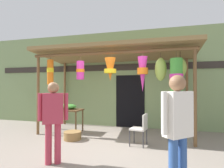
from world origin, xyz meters
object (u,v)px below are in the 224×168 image
wicker_basket_by_table (73,136)px  shopper_by_bananas (178,124)px  vendor_in_orange (53,115)px  display_table (65,112)px  flower_heap_on_table (67,106)px  folding_chair (141,127)px

wicker_basket_by_table → shopper_by_bananas: 3.65m
vendor_in_orange → shopper_by_bananas: size_ratio=0.96×
shopper_by_bananas → wicker_basket_by_table: bearing=141.8°
display_table → vendor_in_orange: bearing=-65.4°
vendor_in_orange → shopper_by_bananas: shopper_by_bananas is taller
wicker_basket_by_table → vendor_in_orange: (0.42, -1.66, 0.86)m
flower_heap_on_table → wicker_basket_by_table: 1.32m
shopper_by_bananas → flower_heap_on_table: bearing=138.7°
vendor_in_orange → shopper_by_bananas: 2.42m
folding_chair → shopper_by_bananas: (0.76, -2.16, 0.53)m
folding_chair → vendor_in_orange: 2.33m
display_table → shopper_by_bananas: 4.60m
vendor_in_orange → shopper_by_bananas: (2.36, -0.53, 0.05)m
display_table → folding_chair: folding_chair is taller
display_table → wicker_basket_by_table: bearing=-48.8°
shopper_by_bananas → display_table: bearing=139.4°
folding_chair → wicker_basket_by_table: 2.05m
display_table → flower_heap_on_table: flower_heap_on_table is taller
folding_chair → shopper_by_bananas: shopper_by_bananas is taller
flower_heap_on_table → shopper_by_bananas: (3.45, -3.03, 0.16)m
display_table → flower_heap_on_table: bearing=58.9°
flower_heap_on_table → vendor_in_orange: bearing=-66.4°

